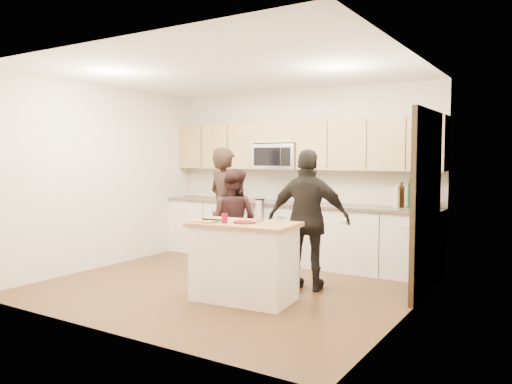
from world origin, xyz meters
The scene contains 21 objects.
floor centered at (0.00, 0.00, 0.00)m, with size 4.50×4.50×0.00m, color #543A1C.
room_shell centered at (0.00, 0.00, 1.73)m, with size 4.52×4.02×2.71m.
back_cabinetry centered at (0.00, 1.69, 0.47)m, with size 4.50×0.66×0.94m.
upper_cabinetry centered at (0.03, 1.83, 1.84)m, with size 4.50×0.33×0.75m.
microwave centered at (-0.31, 1.80, 1.65)m, with size 0.76×0.41×0.40m.
doorway centered at (2.23, 0.90, 1.16)m, with size 0.06×1.25×2.20m.
framed_picture centered at (1.95, 1.98, 1.28)m, with size 0.30×0.03×0.38m.
dish_towel centered at (-0.95, 1.50, 0.80)m, with size 0.34×0.60×0.48m.
island centered at (0.51, -0.43, 0.45)m, with size 1.26×0.81×0.90m.
red_plate centered at (0.55, -0.47, 0.91)m, with size 0.26×0.26×0.02m, color maroon.
box_grater centered at (0.69, -0.38, 1.05)m, with size 0.09×0.06×0.26m.
drink_glass centered at (0.36, -0.60, 0.96)m, with size 0.07×0.07×0.11m, color maroon.
cutting_board centered at (0.12, -0.66, 0.91)m, with size 0.27×0.18×0.02m, color #A87246.
tongs centered at (0.20, -0.60, 0.93)m, with size 0.27×0.03×0.02m, color black.
knife centered at (0.26, -0.63, 0.92)m, with size 0.22×0.02×0.01m, color silver.
toaster centered at (-1.20, 1.67, 1.04)m, with size 0.29×0.25×0.19m.
bottle_cluster centered at (1.82, 1.76, 1.12)m, with size 0.44×0.22×0.41m.
orchid centered at (2.07, 1.72, 1.18)m, with size 0.26×0.21×0.47m, color #407F33.
woman_left centered at (-0.64, 0.81, 0.89)m, with size 0.65×0.43×1.78m, color black.
woman_center centered at (-0.37, 0.63, 0.74)m, with size 0.72×0.56×1.48m, color black.
woman_right centered at (0.94, 0.36, 0.87)m, with size 1.02×0.42×1.74m, color black.
Camera 1 is at (3.62, -5.14, 1.64)m, focal length 35.00 mm.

